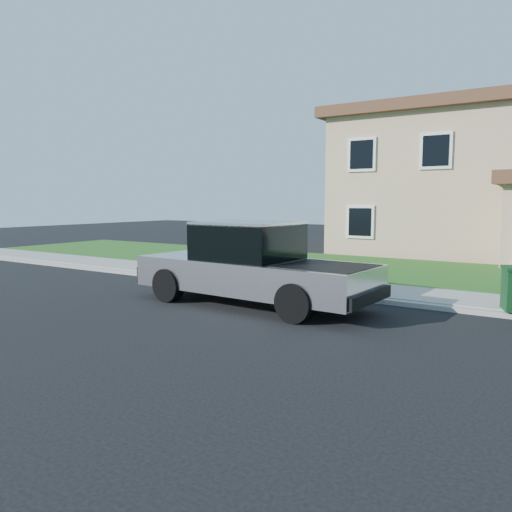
{
  "coord_description": "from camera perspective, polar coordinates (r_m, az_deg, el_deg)",
  "views": [
    {
      "loc": [
        6.16,
        -9.06,
        2.55
      ],
      "look_at": [
        -0.47,
        1.14,
        1.2
      ],
      "focal_mm": 35.0,
      "sensor_mm": 36.0,
      "label": 1
    }
  ],
  "objects": [
    {
      "name": "ground",
      "position": [
        11.25,
        -1.15,
        -6.77
      ],
      "size": [
        80.0,
        80.0,
        0.0
      ],
      "primitive_type": "plane",
      "color": "black",
      "rests_on": "ground"
    },
    {
      "name": "sidewalk",
      "position": [
        14.26,
        11.33,
        -3.79
      ],
      "size": [
        40.0,
        2.0,
        0.15
      ],
      "primitive_type": "cube",
      "color": "gray",
      "rests_on": "ground"
    },
    {
      "name": "lawn",
      "position": [
        18.47,
        16.52,
        -1.71
      ],
      "size": [
        40.0,
        7.0,
        0.1
      ],
      "primitive_type": "cube",
      "color": "#17511A",
      "rests_on": "ground"
    },
    {
      "name": "curb",
      "position": [
        13.26,
        9.56,
        -4.58
      ],
      "size": [
        40.0,
        0.2,
        0.12
      ],
      "primitive_type": "cube",
      "color": "gray",
      "rests_on": "ground"
    },
    {
      "name": "house",
      "position": [
        25.91,
        22.45,
        7.22
      ],
      "size": [
        14.0,
        11.3,
        6.85
      ],
      "color": "tan",
      "rests_on": "ground"
    },
    {
      "name": "woman",
      "position": [
        13.61,
        2.75,
        -0.93
      ],
      "size": [
        0.65,
        0.49,
        1.76
      ],
      "rotation": [
        0.0,
        0.0,
        3.35
      ],
      "color": "tan",
      "rests_on": "ground"
    },
    {
      "name": "pickup_truck",
      "position": [
        12.23,
        -0.42,
        -1.16
      ],
      "size": [
        6.33,
        2.57,
        2.05
      ],
      "rotation": [
        0.0,
        0.0,
        -0.05
      ],
      "color": "black",
      "rests_on": "ground"
    }
  ]
}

